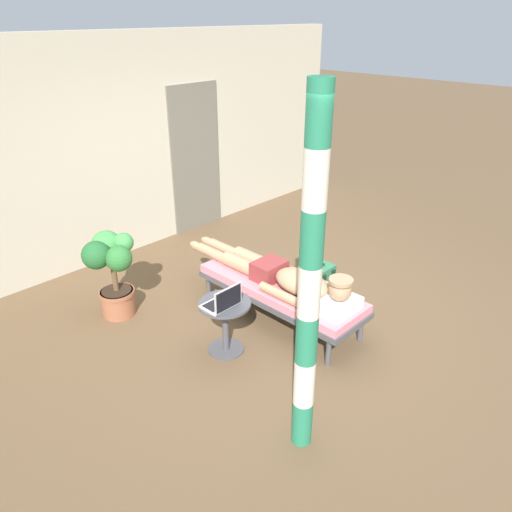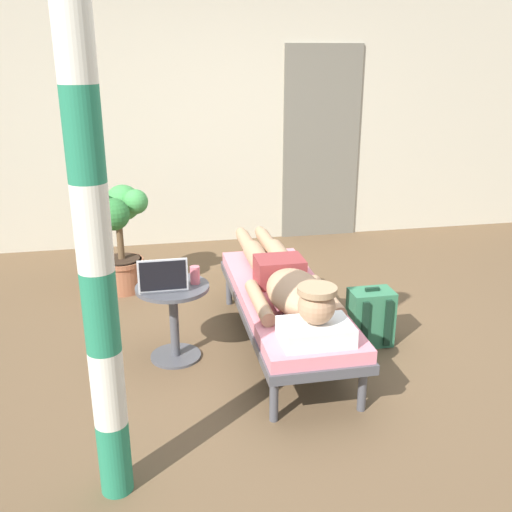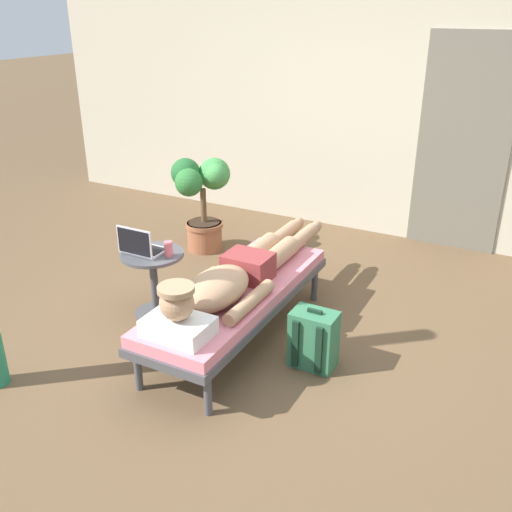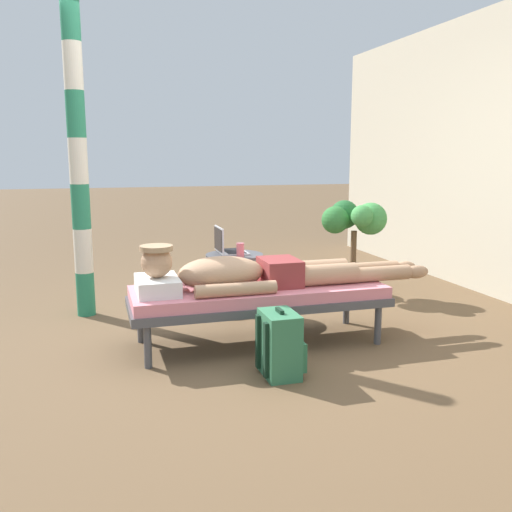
# 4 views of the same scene
# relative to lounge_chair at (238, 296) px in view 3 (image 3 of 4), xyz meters

# --- Properties ---
(ground_plane) EXTENTS (40.00, 40.00, 0.00)m
(ground_plane) POSITION_rel_lounge_chair_xyz_m (0.06, -0.06, -0.35)
(ground_plane) COLOR brown
(house_wall_back) EXTENTS (7.60, 0.20, 2.70)m
(house_wall_back) POSITION_rel_lounge_chair_xyz_m (-0.00, 2.62, 1.00)
(house_wall_back) COLOR beige
(house_wall_back) RESTS_ON ground
(house_door_panel) EXTENTS (0.84, 0.03, 2.04)m
(house_door_panel) POSITION_rel_lounge_chair_xyz_m (1.02, 2.51, 0.67)
(house_door_panel) COLOR #6D6759
(house_door_panel) RESTS_ON ground
(lounge_chair) EXTENTS (0.62, 1.83, 0.42)m
(lounge_chair) POSITION_rel_lounge_chair_xyz_m (0.00, 0.00, 0.00)
(lounge_chair) COLOR #4C4C51
(lounge_chair) RESTS_ON ground
(person_reclining) EXTENTS (0.53, 2.17, 0.33)m
(person_reclining) POSITION_rel_lounge_chair_xyz_m (-0.00, -0.04, 0.17)
(person_reclining) COLOR white
(person_reclining) RESTS_ON lounge_chair
(side_table) EXTENTS (0.48, 0.48, 0.52)m
(side_table) POSITION_rel_lounge_chair_xyz_m (-0.75, 0.01, 0.01)
(side_table) COLOR #4C4C51
(side_table) RESTS_ON ground
(laptop) EXTENTS (0.31, 0.24, 0.23)m
(laptop) POSITION_rel_lounge_chair_xyz_m (-0.81, -0.04, 0.24)
(laptop) COLOR silver
(laptop) RESTS_ON side_table
(drink_glass) EXTENTS (0.06, 0.06, 0.12)m
(drink_glass) POSITION_rel_lounge_chair_xyz_m (-0.60, 0.02, 0.24)
(drink_glass) COLOR #D86672
(drink_glass) RESTS_ON side_table
(backpack) EXTENTS (0.30, 0.26, 0.42)m
(backpack) POSITION_rel_lounge_chair_xyz_m (0.61, -0.05, -0.15)
(backpack) COLOR #33724C
(backpack) RESTS_ON ground
(potted_plant) EXTENTS (0.57, 0.62, 0.90)m
(potted_plant) POSITION_rel_lounge_chair_xyz_m (-1.13, 1.29, 0.21)
(potted_plant) COLOR #9E5B3D
(potted_plant) RESTS_ON ground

